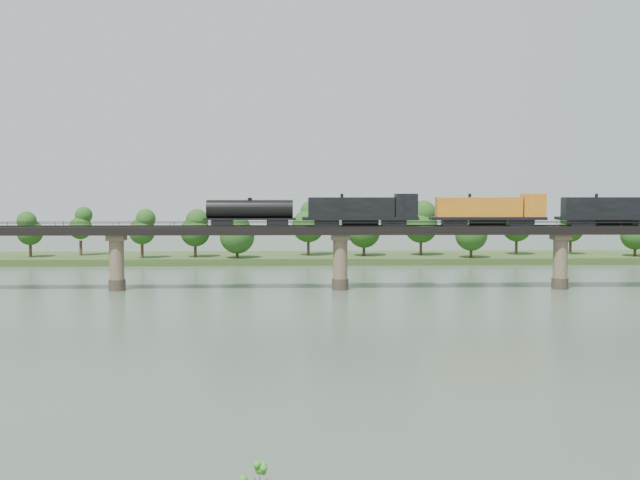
{
  "coord_description": "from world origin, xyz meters",
  "views": [
    {
      "loc": [
        -7.63,
        -113.41,
        18.77
      ],
      "look_at": [
        -3.64,
        30.0,
        9.0
      ],
      "focal_mm": 45.0,
      "sensor_mm": 36.0,
      "label": 1
    }
  ],
  "objects": [
    {
      "name": "freight_train",
      "position": [
        19.12,
        30.0,
        14.28
      ],
      "size": [
        84.48,
        3.29,
        5.81
      ],
      "color": "black",
      "rests_on": "bridge"
    },
    {
      "name": "bridge_superstructure",
      "position": [
        0.0,
        30.0,
        11.79
      ],
      "size": [
        220.0,
        4.9,
        0.75
      ],
      "color": "black",
      "rests_on": "bridge"
    },
    {
      "name": "far_treeline",
      "position": [
        -8.21,
        80.52,
        8.83
      ],
      "size": [
        289.06,
        17.54,
        13.6
      ],
      "color": "#382619",
      "rests_on": "far_bank"
    },
    {
      "name": "bridge",
      "position": [
        0.0,
        30.0,
        5.46
      ],
      "size": [
        236.0,
        30.0,
        11.5
      ],
      "color": "#473A2D",
      "rests_on": "ground"
    },
    {
      "name": "ground",
      "position": [
        0.0,
        0.0,
        0.0
      ],
      "size": [
        400.0,
        400.0,
        0.0
      ],
      "primitive_type": "plane",
      "color": "#3A4A3B",
      "rests_on": "ground"
    },
    {
      "name": "far_bank",
      "position": [
        0.0,
        85.0,
        0.8
      ],
      "size": [
        300.0,
        24.0,
        1.6
      ],
      "primitive_type": "cube",
      "color": "#2E481D",
      "rests_on": "ground"
    }
  ]
}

